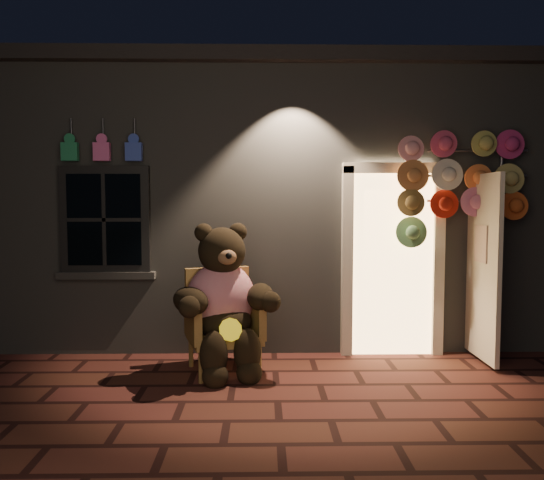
{
  "coord_description": "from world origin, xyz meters",
  "views": [
    {
      "loc": [
        -0.13,
        -4.53,
        1.74
      ],
      "look_at": [
        -0.03,
        1.0,
        1.35
      ],
      "focal_mm": 35.0,
      "sensor_mm": 36.0,
      "label": 1
    }
  ],
  "objects": [
    {
      "name": "ground",
      "position": [
        0.0,
        0.0,
        0.0
      ],
      "size": [
        60.0,
        60.0,
        0.0
      ],
      "primitive_type": "plane",
      "color": "#4D211D",
      "rests_on": "ground"
    },
    {
      "name": "shop_building",
      "position": [
        0.0,
        3.99,
        1.74
      ],
      "size": [
        7.3,
        5.95,
        3.51
      ],
      "color": "slate",
      "rests_on": "ground"
    },
    {
      "name": "wicker_armchair",
      "position": [
        -0.56,
        0.92,
        0.52
      ],
      "size": [
        0.87,
        0.83,
        1.05
      ],
      "rotation": [
        0.0,
        0.0,
        0.31
      ],
      "color": "olive",
      "rests_on": "ground"
    },
    {
      "name": "teddy_bear",
      "position": [
        -0.53,
        0.79,
        0.75
      ],
      "size": [
        1.08,
        1.0,
        1.56
      ],
      "rotation": [
        0.0,
        0.0,
        0.31
      ],
      "color": "red",
      "rests_on": "ground"
    },
    {
      "name": "hat_rack",
      "position": [
        2.03,
        1.28,
        1.97
      ],
      "size": [
        1.48,
        0.22,
        2.52
      ],
      "color": "#59595E",
      "rests_on": "ground"
    }
  ]
}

